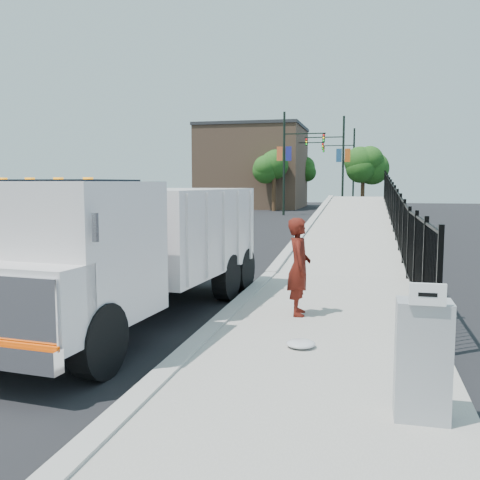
# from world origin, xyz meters

# --- Properties ---
(ground) EXTENTS (120.00, 120.00, 0.00)m
(ground) POSITION_xyz_m (0.00, 0.00, 0.00)
(ground) COLOR black
(ground) RESTS_ON ground
(sidewalk) EXTENTS (3.55, 12.00, 0.12)m
(sidewalk) POSITION_xyz_m (1.93, -2.00, 0.06)
(sidewalk) COLOR #9E998E
(sidewalk) RESTS_ON ground
(curb) EXTENTS (0.30, 12.00, 0.16)m
(curb) POSITION_xyz_m (0.00, -2.00, 0.08)
(curb) COLOR #ADAAA3
(curb) RESTS_ON ground
(ramp) EXTENTS (3.95, 24.06, 3.19)m
(ramp) POSITION_xyz_m (2.12, 16.00, 0.00)
(ramp) COLOR #9E998E
(ramp) RESTS_ON ground
(iron_fence) EXTENTS (0.10, 28.00, 1.80)m
(iron_fence) POSITION_xyz_m (3.55, 12.00, 0.90)
(iron_fence) COLOR black
(iron_fence) RESTS_ON ground
(truck) EXTENTS (3.10, 7.87, 2.64)m
(truck) POSITION_xyz_m (-1.71, -1.20, 1.48)
(truck) COLOR black
(truck) RESTS_ON ground
(worker) EXTENTS (0.52, 0.71, 1.81)m
(worker) POSITION_xyz_m (1.30, -0.40, 1.02)
(worker) COLOR #4F130C
(worker) RESTS_ON sidewalk
(utility_cabinet) EXTENTS (0.55, 0.40, 1.25)m
(utility_cabinet) POSITION_xyz_m (3.10, -4.49, 0.75)
(utility_cabinet) COLOR gray
(utility_cabinet) RESTS_ON sidewalk
(arrow_sign) EXTENTS (0.35, 0.04, 0.22)m
(arrow_sign) POSITION_xyz_m (3.10, -4.71, 1.48)
(arrow_sign) COLOR white
(arrow_sign) RESTS_ON utility_cabinet
(debris) EXTENTS (0.44, 0.44, 0.11)m
(debris) POSITION_xyz_m (1.59, -2.37, 0.17)
(debris) COLOR silver
(debris) RESTS_ON sidewalk
(light_pole_0) EXTENTS (3.77, 0.22, 8.00)m
(light_pole_0) POSITION_xyz_m (-3.62, 31.55, 4.36)
(light_pole_0) COLOR black
(light_pole_0) RESTS_ON ground
(light_pole_1) EXTENTS (3.78, 0.22, 8.00)m
(light_pole_1) POSITION_xyz_m (0.14, 35.24, 4.36)
(light_pole_1) COLOR black
(light_pole_1) RESTS_ON ground
(light_pole_2) EXTENTS (3.77, 0.22, 8.00)m
(light_pole_2) POSITION_xyz_m (-4.46, 41.05, 4.36)
(light_pole_2) COLOR black
(light_pole_2) RESTS_ON ground
(light_pole_3) EXTENTS (3.78, 0.22, 8.00)m
(light_pole_3) POSITION_xyz_m (0.72, 45.68, 4.36)
(light_pole_3) COLOR black
(light_pole_3) RESTS_ON ground
(tree_0) EXTENTS (2.69, 2.69, 5.34)m
(tree_0) POSITION_xyz_m (-5.73, 37.44, 3.95)
(tree_0) COLOR #382314
(tree_0) RESTS_ON ground
(tree_1) EXTENTS (2.69, 2.69, 5.35)m
(tree_1) POSITION_xyz_m (2.05, 38.48, 3.95)
(tree_1) COLOR #382314
(tree_1) RESTS_ON ground
(tree_2) EXTENTS (2.38, 2.38, 5.19)m
(tree_2) POSITION_xyz_m (-4.34, 48.64, 3.93)
(tree_2) COLOR #382314
(tree_2) RESTS_ON ground
(building) EXTENTS (10.00, 10.00, 8.00)m
(building) POSITION_xyz_m (-9.00, 44.00, 4.00)
(building) COLOR #8C664C
(building) RESTS_ON ground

